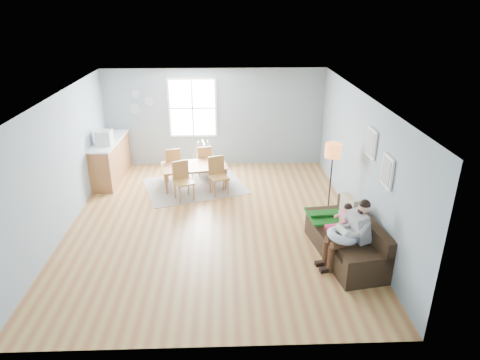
{
  "coord_description": "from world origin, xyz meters",
  "views": [
    {
      "loc": [
        0.28,
        -8.0,
        4.43
      ],
      "look_at": [
        0.56,
        -0.03,
        1.0
      ],
      "focal_mm": 32.0,
      "sensor_mm": 36.0,
      "label": 1
    }
  ],
  "objects_px": {
    "toddler": "(342,219)",
    "counter": "(111,159)",
    "chair_sw": "(182,178)",
    "floor_lamp": "(333,157)",
    "storage_cube": "(360,258)",
    "baby_swing": "(204,158)",
    "father": "(351,232)",
    "sofa": "(348,242)",
    "chair_nw": "(172,162)",
    "chair_se": "(218,173)",
    "dining_table": "(195,176)",
    "chair_ne": "(204,159)",
    "monitor": "(104,138)"
  },
  "relations": [
    {
      "from": "storage_cube",
      "to": "chair_sw",
      "type": "height_order",
      "value": "chair_sw"
    },
    {
      "from": "dining_table",
      "to": "chair_ne",
      "type": "relative_size",
      "value": 1.9
    },
    {
      "from": "father",
      "to": "baby_swing",
      "type": "bearing_deg",
      "value": 120.75
    },
    {
      "from": "chair_ne",
      "to": "floor_lamp",
      "type": "bearing_deg",
      "value": -40.55
    },
    {
      "from": "toddler",
      "to": "counter",
      "type": "relative_size",
      "value": 0.4
    },
    {
      "from": "floor_lamp",
      "to": "chair_nw",
      "type": "height_order",
      "value": "floor_lamp"
    },
    {
      "from": "chair_se",
      "to": "sofa",
      "type": "bearing_deg",
      "value": -49.53
    },
    {
      "from": "sofa",
      "to": "baby_swing",
      "type": "bearing_deg",
      "value": 123.2
    },
    {
      "from": "chair_ne",
      "to": "monitor",
      "type": "height_order",
      "value": "monitor"
    },
    {
      "from": "chair_sw",
      "to": "baby_swing",
      "type": "xyz_separation_m",
      "value": [
        0.43,
        1.74,
        -0.15
      ]
    },
    {
      "from": "dining_table",
      "to": "chair_se",
      "type": "bearing_deg",
      "value": -46.28
    },
    {
      "from": "toddler",
      "to": "counter",
      "type": "height_order",
      "value": "counter"
    },
    {
      "from": "chair_nw",
      "to": "monitor",
      "type": "distance_m",
      "value": 1.79
    },
    {
      "from": "floor_lamp",
      "to": "dining_table",
      "type": "xyz_separation_m",
      "value": [
        -3.0,
        1.68,
        -1.09
      ]
    },
    {
      "from": "chair_se",
      "to": "monitor",
      "type": "relative_size",
      "value": 2.44
    },
    {
      "from": "father",
      "to": "toddler",
      "type": "bearing_deg",
      "value": 93.19
    },
    {
      "from": "toddler",
      "to": "counter",
      "type": "xyz_separation_m",
      "value": [
        -5.1,
        3.66,
        -0.13
      ]
    },
    {
      "from": "floor_lamp",
      "to": "dining_table",
      "type": "height_order",
      "value": "floor_lamp"
    },
    {
      "from": "sofa",
      "to": "toddler",
      "type": "xyz_separation_m",
      "value": [
        -0.1,
        0.17,
        0.39
      ]
    },
    {
      "from": "chair_ne",
      "to": "sofa",
      "type": "bearing_deg",
      "value": -54.8
    },
    {
      "from": "toddler",
      "to": "chair_sw",
      "type": "height_order",
      "value": "toddler"
    },
    {
      "from": "floor_lamp",
      "to": "chair_sw",
      "type": "relative_size",
      "value": 1.8
    },
    {
      "from": "father",
      "to": "sofa",
      "type": "bearing_deg",
      "value": 75.42
    },
    {
      "from": "floor_lamp",
      "to": "baby_swing",
      "type": "height_order",
      "value": "floor_lamp"
    },
    {
      "from": "chair_se",
      "to": "monitor",
      "type": "height_order",
      "value": "monitor"
    },
    {
      "from": "dining_table",
      "to": "chair_sw",
      "type": "distance_m",
      "value": 0.77
    },
    {
      "from": "chair_nw",
      "to": "chair_ne",
      "type": "relative_size",
      "value": 1.05
    },
    {
      "from": "storage_cube",
      "to": "counter",
      "type": "distance_m",
      "value": 6.81
    },
    {
      "from": "monitor",
      "to": "chair_se",
      "type": "bearing_deg",
      "value": -12.65
    },
    {
      "from": "toddler",
      "to": "chair_nw",
      "type": "bearing_deg",
      "value": 134.82
    },
    {
      "from": "sofa",
      "to": "storage_cube",
      "type": "distance_m",
      "value": 0.45
    },
    {
      "from": "floor_lamp",
      "to": "chair_sw",
      "type": "height_order",
      "value": "floor_lamp"
    },
    {
      "from": "father",
      "to": "storage_cube",
      "type": "bearing_deg",
      "value": -40.06
    },
    {
      "from": "father",
      "to": "counter",
      "type": "height_order",
      "value": "father"
    },
    {
      "from": "storage_cube",
      "to": "chair_sw",
      "type": "bearing_deg",
      "value": 137.96
    },
    {
      "from": "counter",
      "to": "chair_sw",
      "type": "bearing_deg",
      "value": -32.77
    },
    {
      "from": "chair_nw",
      "to": "baby_swing",
      "type": "bearing_deg",
      "value": 37.93
    },
    {
      "from": "sofa",
      "to": "chair_se",
      "type": "xyz_separation_m",
      "value": [
        -2.42,
        2.84,
        0.25
      ]
    },
    {
      "from": "monitor",
      "to": "dining_table",
      "type": "bearing_deg",
      "value": -5.21
    },
    {
      "from": "father",
      "to": "dining_table",
      "type": "xyz_separation_m",
      "value": [
        -2.93,
        3.56,
        -0.4
      ]
    },
    {
      "from": "father",
      "to": "baby_swing",
      "type": "xyz_separation_m",
      "value": [
        -2.74,
        4.6,
        -0.31
      ]
    },
    {
      "from": "chair_ne",
      "to": "chair_sw",
      "type": "bearing_deg",
      "value": -108.0
    },
    {
      "from": "floor_lamp",
      "to": "counter",
      "type": "xyz_separation_m",
      "value": [
        -5.2,
        2.25,
        -0.83
      ]
    },
    {
      "from": "baby_swing",
      "to": "dining_table",
      "type": "bearing_deg",
      "value": -100.57
    },
    {
      "from": "chair_sw",
      "to": "counter",
      "type": "relative_size",
      "value": 0.48
    },
    {
      "from": "baby_swing",
      "to": "father",
      "type": "bearing_deg",
      "value": -59.25
    },
    {
      "from": "monitor",
      "to": "baby_swing",
      "type": "height_order",
      "value": "monitor"
    },
    {
      "from": "father",
      "to": "chair_nw",
      "type": "relative_size",
      "value": 1.44
    },
    {
      "from": "storage_cube",
      "to": "baby_swing",
      "type": "bearing_deg",
      "value": 121.49
    },
    {
      "from": "dining_table",
      "to": "chair_se",
      "type": "distance_m",
      "value": 0.77
    }
  ]
}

